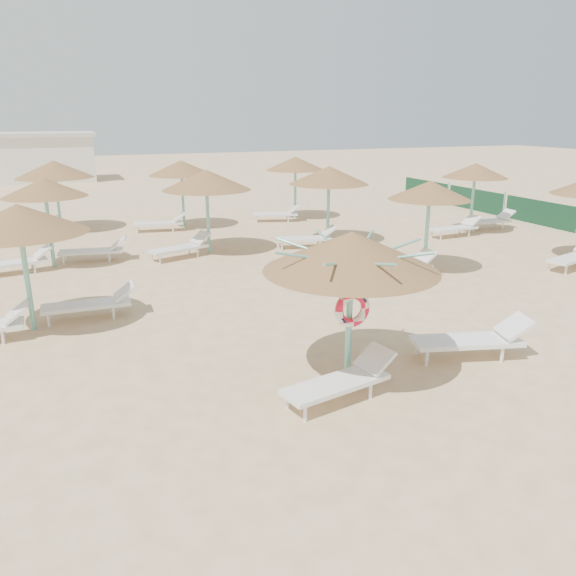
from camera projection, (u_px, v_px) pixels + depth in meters
name	position (u px, v px, depth m)	size (l,w,h in m)	color
ground	(358.00, 385.00, 9.52)	(120.00, 120.00, 0.00)	#DFBA88
main_palapa	(351.00, 252.00, 9.09)	(2.90, 2.90, 2.60)	#6CBBA9
lounger_main_a	(342.00, 380.00, 8.95)	(2.03, 0.98, 0.71)	white
lounger_main_b	(474.00, 339.00, 10.50)	(2.27, 1.21, 0.79)	white
palapa_field	(257.00, 180.00, 18.66)	(19.70, 14.16, 2.72)	#6CBBA9
service_hut	(31.00, 157.00, 37.92)	(8.40, 4.40, 3.25)	silver
windbreak_fence	(541.00, 213.00, 23.19)	(0.08, 19.84, 1.10)	#1C5532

